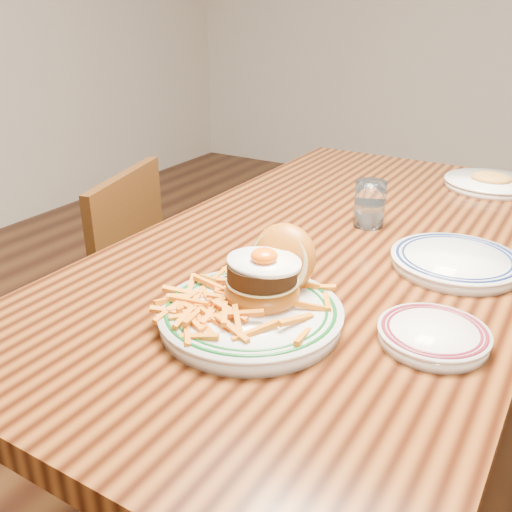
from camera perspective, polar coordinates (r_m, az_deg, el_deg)
The scene contains 8 objects.
floor at distance 1.73m, azimuth 6.70°, elevation -22.15°, with size 6.00×6.00×0.00m, color black.
table at distance 1.33m, azimuth 8.06°, elevation -2.07°, with size 0.85×1.60×0.75m.
chair_left at distance 1.76m, azimuth -15.21°, elevation -3.97°, with size 0.48×0.48×0.83m.
main_plate at distance 0.96m, azimuth 0.04°, elevation -4.25°, with size 0.31×0.32×0.15m.
side_plate at distance 0.95m, azimuth 17.33°, elevation -7.47°, with size 0.17×0.18×0.03m.
rear_plate at distance 1.22m, azimuth 19.35°, elevation -0.43°, with size 0.26×0.26×0.03m.
water_glass at distance 1.39m, azimuth 11.28°, elevation 4.88°, with size 0.07×0.07×0.11m.
far_plate at distance 1.79m, azimuth 22.38°, elevation 6.79°, with size 0.26×0.26×0.05m.
Camera 1 is at (0.45, -1.11, 1.25)m, focal length 40.00 mm.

